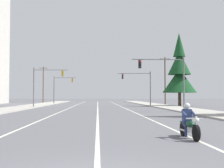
# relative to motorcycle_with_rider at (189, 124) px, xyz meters

# --- Properties ---
(lane_stripe_center) EXTENTS (0.16, 100.00, 0.01)m
(lane_stripe_center) POSITION_rel_motorcycle_with_rider_xyz_m (-3.79, 38.75, -0.58)
(lane_stripe_center) COLOR beige
(lane_stripe_center) RESTS_ON ground
(lane_stripe_left) EXTENTS (0.16, 100.00, 0.01)m
(lane_stripe_left) POSITION_rel_motorcycle_with_rider_xyz_m (-7.93, 38.75, -0.58)
(lane_stripe_left) COLOR beige
(lane_stripe_left) RESTS_ON ground
(lane_stripe_right) EXTENTS (0.16, 100.00, 0.01)m
(lane_stripe_right) POSITION_rel_motorcycle_with_rider_xyz_m (0.16, 38.75, -0.58)
(lane_stripe_right) COLOR beige
(lane_stripe_right) RESTS_ON ground
(sidewalk_kerb_right) EXTENTS (4.40, 110.00, 0.14)m
(sidewalk_kerb_right) POSITION_rel_motorcycle_with_rider_xyz_m (7.25, 33.75, -0.52)
(sidewalk_kerb_right) COLOR #ADA89E
(sidewalk_kerb_right) RESTS_ON ground
(sidewalk_kerb_left) EXTENTS (4.40, 110.00, 0.14)m
(sidewalk_kerb_left) POSITION_rel_motorcycle_with_rider_xyz_m (-15.19, 33.75, -0.52)
(sidewalk_kerb_left) COLOR #ADA89E
(sidewalk_kerb_left) RESTS_ON ground
(motorcycle_with_rider) EXTENTS (0.70, 2.19, 1.46)m
(motorcycle_with_rider) POSITION_rel_motorcycle_with_rider_xyz_m (0.00, 0.00, 0.00)
(motorcycle_with_rider) COLOR black
(motorcycle_with_rider) RESTS_ON ground
(traffic_signal_near_right) EXTENTS (5.96, 0.50, 6.20)m
(traffic_signal_near_right) POSITION_rel_motorcycle_with_rider_xyz_m (4.12, 20.63, 3.58)
(traffic_signal_near_right) COLOR slate
(traffic_signal_near_right) RESTS_ON ground
(traffic_signal_near_left) EXTENTS (5.29, 0.42, 6.20)m
(traffic_signal_near_left) POSITION_rel_motorcycle_with_rider_xyz_m (-12.20, 34.52, 3.54)
(traffic_signal_near_left) COLOR slate
(traffic_signal_near_left) RESTS_ON ground
(traffic_signal_mid_right) EXTENTS (5.96, 0.53, 6.20)m
(traffic_signal_mid_right) POSITION_rel_motorcycle_with_rider_xyz_m (3.91, 40.86, 3.58)
(traffic_signal_mid_right) COLOR slate
(traffic_signal_mid_right) RESTS_ON ground
(traffic_signal_mid_left) EXTENTS (4.88, 0.47, 6.20)m
(traffic_signal_mid_left) POSITION_rel_motorcycle_with_rider_xyz_m (-12.11, 54.17, 3.51)
(traffic_signal_mid_left) COLOR slate
(traffic_signal_mid_left) RESTS_ON ground
(utility_pole_right_far) EXTENTS (2.28, 0.26, 10.24)m
(utility_pole_right_far) POSITION_rel_motorcycle_with_rider_xyz_m (10.81, 51.70, 4.76)
(utility_pole_right_far) COLOR #4C3828
(utility_pole_right_far) RESTS_ON ground
(utility_pole_left_far) EXTENTS (2.17, 0.26, 9.67)m
(utility_pole_left_far) POSITION_rel_motorcycle_with_rider_xyz_m (-18.37, 68.12, 4.46)
(utility_pole_left_far) COLOR brown
(utility_pole_left_far) RESTS_ON ground
(conifer_tree_right_verge_far) EXTENTS (5.79, 5.79, 12.74)m
(conifer_tree_right_verge_far) POSITION_rel_motorcycle_with_rider_xyz_m (10.30, 38.47, 5.25)
(conifer_tree_right_verge_far) COLOR #423023
(conifer_tree_right_verge_far) RESTS_ON ground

